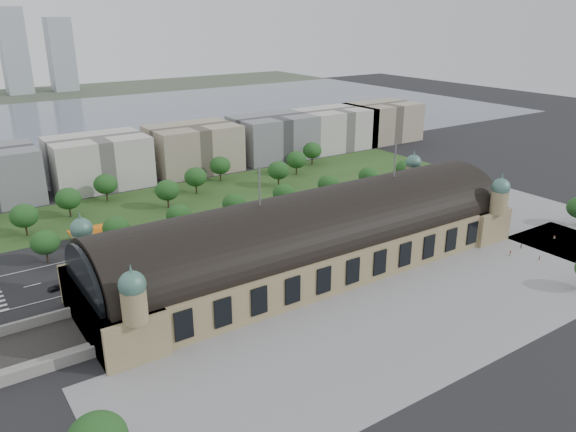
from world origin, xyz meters
TOP-DOWN VIEW (x-y plane):
  - ground at (0.00, 0.00)m, footprint 900.00×900.00m
  - station at (0.00, 0.00)m, footprint 150.00×48.40m
  - plaza_south at (10.00, -44.00)m, footprint 190.00×48.00m
  - plaza_east at (103.00, 0.00)m, footprint 56.00×100.00m
  - road_slab at (-20.00, 38.00)m, footprint 260.00×26.00m
  - grass_belt at (-15.00, 93.00)m, footprint 300.00×45.00m
  - petrol_station at (-53.91, 65.28)m, footprint 14.00×13.00m
  - lake at (0.00, 298.00)m, footprint 700.00×320.00m
  - far_shore at (0.00, 498.00)m, footprint 700.00×120.00m
  - far_tower_mid at (0.00, 508.00)m, footprint 24.00×24.00m
  - far_tower_right at (45.00, 508.00)m, footprint 24.00×24.00m
  - office_3 at (-30.00, 133.00)m, footprint 45.00×32.00m
  - office_4 at (20.00, 133.00)m, footprint 45.00×32.00m
  - office_5 at (70.00, 133.00)m, footprint 45.00×32.00m
  - office_6 at (115.00, 133.00)m, footprint 45.00×32.00m
  - office_7 at (155.00, 133.00)m, footprint 45.00×32.00m
  - tree_row_2 at (-72.00, 53.00)m, footprint 9.60×9.60m
  - tree_row_3 at (-48.00, 53.00)m, footprint 9.60×9.60m
  - tree_row_4 at (-24.00, 53.00)m, footprint 9.60×9.60m
  - tree_row_5 at (0.00, 53.00)m, footprint 9.60×9.60m
  - tree_row_6 at (24.00, 53.00)m, footprint 9.60×9.60m
  - tree_row_7 at (48.00, 53.00)m, footprint 9.60×9.60m
  - tree_row_8 at (72.00, 53.00)m, footprint 9.60×9.60m
  - tree_row_9 at (96.00, 53.00)m, footprint 9.60×9.60m
  - tree_belt_3 at (-73.00, 83.00)m, footprint 10.40×10.40m
  - tree_belt_4 at (-54.00, 95.00)m, footprint 10.40×10.40m
  - tree_belt_5 at (-35.00, 107.00)m, footprint 10.40×10.40m
  - tree_belt_6 at (-16.00, 83.00)m, footprint 10.40×10.40m
  - tree_belt_7 at (3.00, 95.00)m, footprint 10.40×10.40m
  - tree_belt_8 at (22.00, 107.00)m, footprint 10.40×10.40m
  - tree_belt_9 at (41.00, 83.00)m, footprint 10.40×10.40m
  - tree_belt_10 at (60.00, 95.00)m, footprint 10.40×10.40m
  - tree_belt_11 at (79.00, 107.00)m, footprint 10.40×10.40m
  - traffic_car_2 at (-74.31, 30.80)m, footprint 5.54×2.92m
  - traffic_car_3 at (-32.73, 48.63)m, footprint 4.74×2.44m
  - traffic_car_4 at (20.89, 30.06)m, footprint 3.85×1.86m
  - traffic_car_5 at (51.98, 45.98)m, footprint 4.96×1.98m
  - parked_car_0 at (-63.54, 21.37)m, footprint 4.25×2.92m
  - parked_car_1 at (-48.12, 25.00)m, footprint 5.27×4.85m
  - parked_car_2 at (-56.71, 24.53)m, footprint 5.49×3.93m
  - parked_car_3 at (-35.41, 21.96)m, footprint 4.90×4.42m
  - parked_car_4 at (-47.93, 21.00)m, footprint 4.76×3.21m
  - parked_car_5 at (-43.61, 25.00)m, footprint 5.02×4.13m
  - parked_car_6 at (-30.51, 21.00)m, footprint 5.65×4.81m
  - bus_west at (-0.08, 27.00)m, footprint 12.84×3.06m
  - bus_mid at (13.77, 32.00)m, footprint 11.39×3.36m
  - bus_east at (17.84, 30.05)m, footprint 12.67×4.09m
  - pedestrian_0 at (62.16, -31.44)m, footprint 1.08×0.83m
  - pedestrian_1 at (67.02, -39.47)m, footprint 0.77×0.70m
  - pedestrian_2 at (71.10, -29.56)m, footprint 0.66×0.92m
  - pedestrian_5 at (89.31, -31.16)m, footprint 0.62×0.83m

SIDE VIEW (x-z plane):
  - ground at x=0.00m, z-range 0.00..0.00m
  - plaza_south at x=10.00m, z-range -0.06..0.06m
  - plaza_east at x=103.00m, z-range -0.06..0.06m
  - road_slab at x=-20.00m, z-range -0.05..0.05m
  - grass_belt at x=-15.00m, z-range -0.05..0.05m
  - lake at x=0.00m, z-range -0.04..0.04m
  - far_shore at x=0.00m, z-range -0.07..0.07m
  - traffic_car_4 at x=20.89m, z-range 0.00..1.27m
  - parked_car_5 at x=-43.61m, z-range 0.00..1.27m
  - traffic_car_3 at x=-32.73m, z-range 0.00..1.31m
  - parked_car_0 at x=-63.54m, z-range 0.00..1.33m
  - parked_car_1 at x=-48.12m, z-range 0.00..1.37m
  - parked_car_2 at x=-56.71m, z-range 0.00..1.48m
  - parked_car_4 at x=-47.93m, z-range 0.00..1.48m
  - traffic_car_2 at x=-74.31m, z-range 0.00..1.48m
  - pedestrian_5 at x=89.31m, z-range 0.00..1.52m
  - parked_car_6 at x=-30.51m, z-range 0.00..1.55m
  - traffic_car_5 at x=51.98m, z-range 0.00..1.60m
  - parked_car_3 at x=-35.41m, z-range 0.00..1.61m
  - pedestrian_2 at x=71.10m, z-range 0.00..1.70m
  - pedestrian_1 at x=67.02m, z-range 0.00..1.76m
  - pedestrian_0 at x=62.16m, z-range 0.00..1.95m
  - bus_mid at x=13.77m, z-range 0.00..3.13m
  - bus_east at x=17.84m, z-range 0.00..3.47m
  - bus_west at x=-0.08m, z-range 0.00..3.57m
  - petrol_station at x=-53.91m, z-range 0.42..5.47m
  - tree_row_2 at x=-72.00m, z-range 1.67..13.19m
  - tree_row_3 at x=-48.00m, z-range 1.67..13.19m
  - tree_row_4 at x=-24.00m, z-range 1.67..13.19m
  - tree_row_5 at x=0.00m, z-range 1.67..13.19m
  - tree_row_6 at x=24.00m, z-range 1.67..13.19m
  - tree_row_7 at x=48.00m, z-range 1.67..13.19m
  - tree_row_8 at x=72.00m, z-range 1.67..13.19m
  - tree_row_9 at x=96.00m, z-range 1.67..13.19m
  - tree_belt_3 at x=-73.00m, z-range 1.81..14.29m
  - tree_belt_4 at x=-54.00m, z-range 1.81..14.29m
  - tree_belt_5 at x=-35.00m, z-range 1.81..14.29m
  - tree_belt_6 at x=-16.00m, z-range 1.81..14.29m
  - tree_belt_7 at x=3.00m, z-range 1.81..14.29m
  - tree_belt_8 at x=22.00m, z-range 1.81..14.29m
  - tree_belt_9 at x=41.00m, z-range 1.81..14.29m
  - tree_belt_10 at x=60.00m, z-range 1.81..14.29m
  - tree_belt_11 at x=79.00m, z-range 1.81..14.29m
  - station at x=0.00m, z-range -11.87..32.43m
  - office_3 at x=-30.00m, z-range 0.00..24.00m
  - office_4 at x=20.00m, z-range 0.00..24.00m
  - office_5 at x=70.00m, z-range 0.00..24.00m
  - office_6 at x=115.00m, z-range 0.00..24.00m
  - office_7 at x=155.00m, z-range 0.00..24.00m
  - far_tower_right at x=45.00m, z-range 0.00..75.00m
  - far_tower_mid at x=0.00m, z-range 0.00..85.00m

